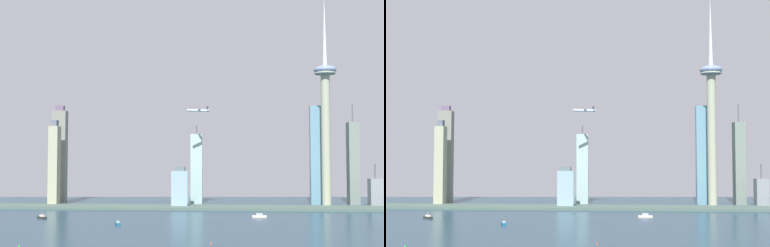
% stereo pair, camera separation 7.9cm
% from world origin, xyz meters
% --- Properties ---
extents(waterfront_pier, '(677.48, 65.46, 3.02)m').
position_xyz_m(waterfront_pier, '(0.00, 478.95, 1.51)').
color(waterfront_pier, '#455951').
rests_on(waterfront_pier, ground).
extents(observation_tower, '(32.15, 32.15, 301.73)m').
position_xyz_m(observation_tower, '(199.75, 512.21, 139.83)').
color(observation_tower, '#979E83').
rests_on(observation_tower, ground).
extents(skyscraper_0, '(15.33, 23.60, 149.73)m').
position_xyz_m(skyscraper_0, '(247.23, 561.72, 61.17)').
color(skyscraper_0, slate).
rests_on(skyscraper_0, ground).
extents(skyscraper_1, '(17.42, 12.67, 118.54)m').
position_xyz_m(skyscraper_1, '(13.54, 556.75, 52.59)').
color(skyscraper_1, '#99B9B2').
rests_on(skyscraper_1, ground).
extents(skyscraper_2, '(17.02, 21.00, 60.96)m').
position_xyz_m(skyscraper_2, '(267.05, 513.05, 20.12)').
color(skyscraper_2, slate).
rests_on(skyscraper_2, ground).
extents(skyscraper_3, '(18.57, 15.55, 146.20)m').
position_xyz_m(skyscraper_3, '(192.03, 552.79, 73.10)').
color(skyscraper_3, '#5F8EA0').
rests_on(skyscraper_3, ground).
extents(skyscraper_4, '(21.52, 14.57, 148.45)m').
position_xyz_m(skyscraper_4, '(-195.67, 549.26, 71.83)').
color(skyscraper_4, slate).
rests_on(skyscraper_4, ground).
extents(skyscraper_5, '(13.51, 18.06, 123.82)m').
position_xyz_m(skyscraper_5, '(-190.34, 508.57, 59.07)').
color(skyscraper_5, '#9E9F81').
rests_on(skyscraper_5, ground).
extents(skyscraper_6, '(22.45, 24.82, 56.70)m').
position_xyz_m(skyscraper_6, '(-5.35, 491.83, 26.55)').
color(skyscraper_6, '#86A5B5').
rests_on(skyscraper_6, ground).
extents(boat_0, '(7.91, 12.61, 4.02)m').
position_xyz_m(boat_0, '(-50.36, 283.67, 1.53)').
color(boat_0, '#17527C').
rests_on(boat_0, ground).
extents(boat_1, '(14.15, 14.05, 8.16)m').
position_xyz_m(boat_1, '(-148.94, 337.55, 1.57)').
color(boat_1, '#222922').
rests_on(boat_1, ground).
extents(boat_3, '(16.59, 4.73, 4.89)m').
position_xyz_m(boat_3, '(98.77, 368.81, 1.77)').
color(boat_3, beige).
rests_on(boat_3, ground).
extents(channel_buoy_0, '(1.94, 1.94, 2.15)m').
position_xyz_m(channel_buoy_0, '(-96.83, 133.30, 1.08)').
color(channel_buoy_0, green).
rests_on(channel_buoy_0, ground).
extents(channel_buoy_2, '(1.17, 1.17, 2.23)m').
position_xyz_m(channel_buoy_2, '(50.53, 162.36, 1.12)').
color(channel_buoy_2, '#E54C19').
rests_on(channel_buoy_2, ground).
extents(airplane, '(32.10, 30.42, 8.43)m').
position_xyz_m(airplane, '(19.04, 505.74, 136.76)').
color(airplane, silver).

